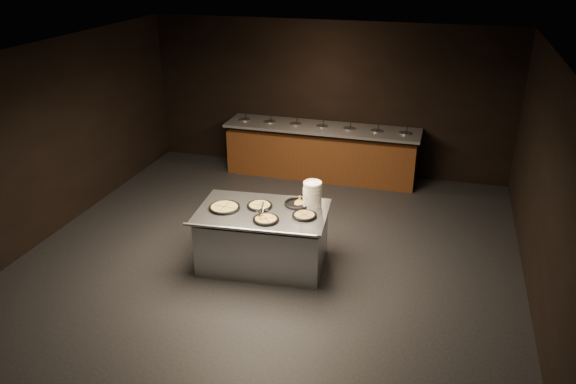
{
  "coord_description": "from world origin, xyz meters",
  "views": [
    {
      "loc": [
        2.19,
        -6.38,
        4.2
      ],
      "look_at": [
        0.27,
        0.3,
        1.09
      ],
      "focal_mm": 35.0,
      "sensor_mm": 36.0,
      "label": 1
    }
  ],
  "objects_px": {
    "serving_counter": "(263,239)",
    "pan_veggie_whole": "(224,207)",
    "pan_cheese_whole": "(260,205)",
    "plate_stack": "(312,194)"
  },
  "relations": [
    {
      "from": "plate_stack",
      "to": "pan_veggie_whole",
      "type": "height_order",
      "value": "plate_stack"
    },
    {
      "from": "serving_counter",
      "to": "plate_stack",
      "type": "xyz_separation_m",
      "value": [
        0.62,
        0.32,
        0.62
      ]
    },
    {
      "from": "serving_counter",
      "to": "plate_stack",
      "type": "relative_size",
      "value": 5.19
    },
    {
      "from": "pan_veggie_whole",
      "to": "pan_cheese_whole",
      "type": "bearing_deg",
      "value": 22.71
    },
    {
      "from": "pan_cheese_whole",
      "to": "plate_stack",
      "type": "bearing_deg",
      "value": 17.68
    },
    {
      "from": "serving_counter",
      "to": "pan_cheese_whole",
      "type": "relative_size",
      "value": 5.21
    },
    {
      "from": "serving_counter",
      "to": "pan_veggie_whole",
      "type": "bearing_deg",
      "value": -175.67
    },
    {
      "from": "pan_veggie_whole",
      "to": "pan_cheese_whole",
      "type": "relative_size",
      "value": 1.22
    },
    {
      "from": "pan_cheese_whole",
      "to": "serving_counter",
      "type": "bearing_deg",
      "value": -53.8
    },
    {
      "from": "serving_counter",
      "to": "pan_veggie_whole",
      "type": "xyz_separation_m",
      "value": [
        -0.52,
        -0.09,
        0.46
      ]
    }
  ]
}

